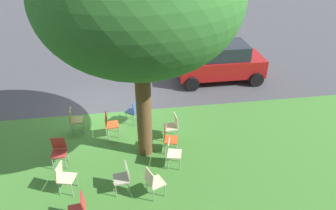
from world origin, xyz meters
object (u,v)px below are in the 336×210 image
(chair_1, at_px, (74,118))
(chair_8, at_px, (59,150))
(chair_0, at_px, (64,176))
(chair_5, at_px, (169,138))
(chair_6, at_px, (79,208))
(chair_7, at_px, (124,176))
(parked_car, at_px, (221,62))
(chair_4, at_px, (173,125))
(chair_9, at_px, (172,152))
(chair_3, at_px, (110,123))
(chair_2, at_px, (134,110))
(chair_10, at_px, (153,181))

(chair_1, relative_size, chair_8, 1.00)
(chair_0, bearing_deg, chair_5, -157.31)
(chair_1, height_order, chair_8, same)
(chair_6, bearing_deg, chair_0, -66.88)
(chair_6, distance_m, chair_7, 1.40)
(chair_5, distance_m, chair_6, 3.42)
(chair_8, distance_m, parked_car, 7.83)
(chair_7, relative_size, chair_8, 1.00)
(chair_4, height_order, parked_car, parked_car)
(chair_7, xyz_separation_m, chair_9, (-1.39, -0.79, 0.00))
(chair_0, xyz_separation_m, chair_4, (-3.19, -1.90, 0.00))
(chair_3, relative_size, chair_8, 1.00)
(parked_car, bearing_deg, chair_6, 52.24)
(chair_4, bearing_deg, chair_5, 69.77)
(chair_6, bearing_deg, chair_3, -101.15)
(chair_1, bearing_deg, chair_3, 158.77)
(chair_3, distance_m, chair_7, 2.55)
(chair_3, xyz_separation_m, chair_5, (-1.77, 1.06, 0.00))
(chair_4, bearing_deg, chair_8, 12.61)
(chair_2, xyz_separation_m, chair_10, (-0.27, 3.52, 0.00))
(chair_1, xyz_separation_m, chair_6, (-0.50, 3.90, 0.00))
(chair_5, bearing_deg, chair_3, -30.85)
(chair_8, bearing_deg, chair_5, -178.06)
(chair_9, xyz_separation_m, parked_car, (-3.00, -5.32, 0.32))
(parked_car, bearing_deg, chair_5, 57.22)
(chair_6, bearing_deg, chair_10, -160.86)
(chair_7, bearing_deg, chair_5, -133.75)
(chair_1, relative_size, chair_9, 1.00)
(chair_2, bearing_deg, chair_0, 56.10)
(chair_5, xyz_separation_m, chair_8, (3.22, 0.11, 0.00))
(chair_6, bearing_deg, parked_car, -127.76)
(chair_9, xyz_separation_m, chair_10, (0.66, 1.09, 0.00))
(chair_5, distance_m, chair_8, 3.22)
(chair_6, xyz_separation_m, chair_7, (-1.05, -0.92, 0.00))
(chair_9, bearing_deg, chair_3, -44.46)
(chair_10, height_order, parked_car, parked_car)
(chair_0, distance_m, chair_7, 1.56)
(chair_1, height_order, chair_5, same)
(parked_car, bearing_deg, chair_8, 37.44)
(chair_6, height_order, parked_car, parked_car)
(chair_10, bearing_deg, chair_9, -121.17)
(chair_2, height_order, chair_3, same)
(chair_2, bearing_deg, chair_7, 81.77)
(chair_1, distance_m, chair_9, 3.67)
(chair_2, xyz_separation_m, chair_4, (-1.18, 1.09, 0.00))
(chair_2, bearing_deg, chair_6, 69.87)
(chair_0, distance_m, chair_3, 2.57)
(chair_5, xyz_separation_m, parked_car, (-2.99, -4.65, 0.32))
(chair_2, relative_size, chair_7, 1.00)
(chair_0, distance_m, chair_6, 1.25)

